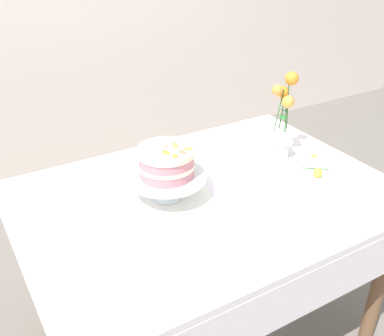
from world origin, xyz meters
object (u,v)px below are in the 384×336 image
at_px(fallen_rose, 318,173).
at_px(flower_vase, 283,123).
at_px(dining_table, 209,215).
at_px(cake_stand, 167,179).
at_px(layer_cake, 166,162).

bearing_deg(fallen_rose, flower_vase, 95.39).
bearing_deg(dining_table, cake_stand, 155.07).
distance_m(cake_stand, flower_vase, 0.58).
height_order(dining_table, layer_cake, layer_cake).
height_order(layer_cake, flower_vase, flower_vase).
distance_m(layer_cake, flower_vase, 0.58).
bearing_deg(flower_vase, dining_table, -165.74).
relative_size(dining_table, flower_vase, 3.71).
distance_m(dining_table, flower_vase, 0.51).
xyz_separation_m(dining_table, cake_stand, (-0.14, 0.07, 0.17)).
xyz_separation_m(cake_stand, fallen_rose, (0.59, -0.17, -0.06)).
xyz_separation_m(dining_table, flower_vase, (0.43, 0.11, 0.25)).
bearing_deg(flower_vase, cake_stand, -175.80).
relative_size(cake_stand, layer_cake, 1.40).
xyz_separation_m(cake_stand, flower_vase, (0.57, 0.04, 0.08)).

